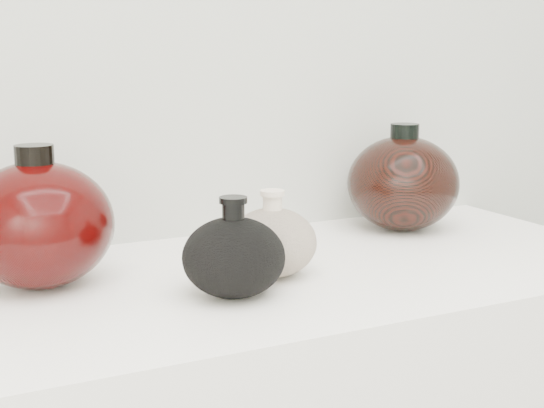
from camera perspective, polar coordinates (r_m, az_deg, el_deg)
name	(u,v)px	position (r m, az deg, el deg)	size (l,w,h in m)	color
black_gourd_vase	(234,256)	(0.96, -2.90, -3.96)	(0.17, 0.17, 0.13)	black
cream_gourd_vase	(272,242)	(1.05, 0.03, -2.85)	(0.15, 0.15, 0.12)	beige
left_round_pot	(39,224)	(1.04, -17.17, -1.45)	(0.22, 0.22, 0.19)	black
right_round_pot	(403,183)	(1.34, 9.83, 1.58)	(0.23, 0.23, 0.19)	black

